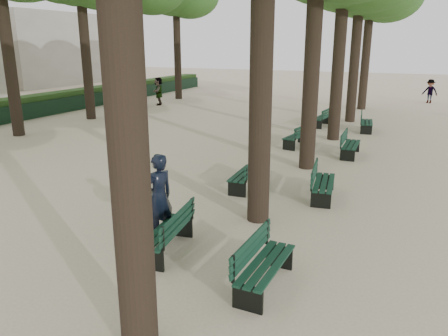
% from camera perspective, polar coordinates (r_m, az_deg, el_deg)
% --- Properties ---
extents(ground, '(120.00, 120.00, 0.00)m').
position_cam_1_polar(ground, '(8.93, -11.60, -11.93)').
color(ground, beige).
rests_on(ground, ground).
extents(bench_left_0, '(0.81, 1.86, 0.92)m').
position_cam_1_polar(bench_left_0, '(9.10, -7.45, -9.26)').
color(bench_left_0, black).
rests_on(bench_left_0, ground).
extents(bench_left_1, '(0.66, 1.83, 0.92)m').
position_cam_1_polar(bench_left_1, '(12.85, 2.83, -1.48)').
color(bench_left_1, black).
rests_on(bench_left_1, ground).
extents(bench_left_2, '(0.81, 1.86, 0.92)m').
position_cam_1_polar(bench_left_2, '(18.27, 9.46, 3.62)').
color(bench_left_2, black).
rests_on(bench_left_2, ground).
extents(bench_left_3, '(0.73, 1.84, 0.92)m').
position_cam_1_polar(bench_left_3, '(23.03, 12.60, 6.01)').
color(bench_left_3, black).
rests_on(bench_left_3, ground).
extents(bench_right_0, '(0.63, 1.82, 0.92)m').
position_cam_1_polar(bench_right_0, '(7.86, 5.38, -13.53)').
color(bench_right_0, black).
rests_on(bench_right_0, ground).
extents(bench_right_1, '(0.80, 1.86, 0.92)m').
position_cam_1_polar(bench_right_1, '(12.32, 12.82, -2.66)').
color(bench_right_1, black).
rests_on(bench_right_1, ground).
extents(bench_right_2, '(0.61, 1.81, 0.92)m').
position_cam_1_polar(bench_right_2, '(17.15, 16.17, 2.39)').
color(bench_right_2, black).
rests_on(bench_right_2, ground).
extents(bench_right_3, '(0.77, 1.85, 0.92)m').
position_cam_1_polar(bench_right_3, '(22.25, 18.09, 5.26)').
color(bench_right_3, black).
rests_on(bench_right_3, ground).
extents(man_with_map, '(0.75, 0.85, 1.91)m').
position_cam_1_polar(man_with_map, '(9.47, -8.50, -3.78)').
color(man_with_map, black).
rests_on(man_with_map, ground).
extents(pedestrian_b, '(1.12, 0.71, 1.66)m').
position_cam_1_polar(pedestrian_b, '(34.49, 25.31, 9.05)').
color(pedestrian_b, '#262628').
rests_on(pedestrian_b, ground).
extents(pedestrian_e, '(1.11, 1.73, 1.88)m').
position_cam_1_polar(pedestrian_e, '(30.61, -8.54, 9.90)').
color(pedestrian_e, '#262628').
rests_on(pedestrian_e, ground).
extents(fence, '(0.08, 42.00, 0.90)m').
position_cam_1_polar(fence, '(26.52, -24.80, 6.60)').
color(fence, black).
rests_on(fence, ground).
extents(hedge, '(1.20, 42.00, 1.20)m').
position_cam_1_polar(hedge, '(27.03, -25.84, 6.95)').
color(hedge, '#204116').
rests_on(hedge, ground).
extents(building_far, '(12.00, 16.00, 7.00)m').
position_cam_1_polar(building_far, '(52.39, -23.03, 14.15)').
color(building_far, '#B7B2A3').
rests_on(building_far, ground).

